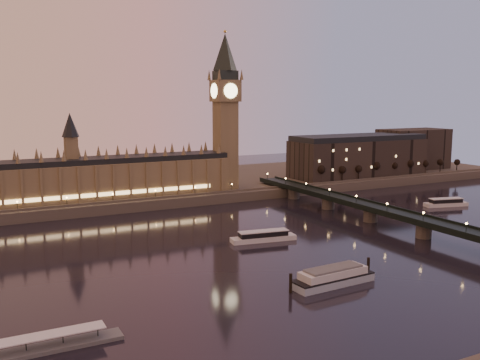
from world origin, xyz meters
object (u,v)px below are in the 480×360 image
(moored_barge, at_px, (333,277))
(pontoon_pier, at_px, (48,346))
(cruise_boat_b, at_px, (446,203))
(cruise_boat_a, at_px, (263,236))

(moored_barge, bearing_deg, pontoon_pier, 179.98)
(cruise_boat_b, bearing_deg, cruise_boat_a, -157.80)
(cruise_boat_a, bearing_deg, moored_barge, -87.74)
(cruise_boat_b, xyz_separation_m, moored_barge, (-148.17, -81.89, 0.67))
(moored_barge, bearing_deg, cruise_boat_b, 25.32)
(cruise_boat_a, height_order, cruise_boat_b, cruise_boat_b)
(moored_barge, xyz_separation_m, pontoon_pier, (-98.35, -6.18, -1.77))
(cruise_boat_a, distance_m, pontoon_pier, 125.95)
(moored_barge, distance_m, pontoon_pier, 98.56)
(cruise_boat_b, bearing_deg, moored_barge, -136.60)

